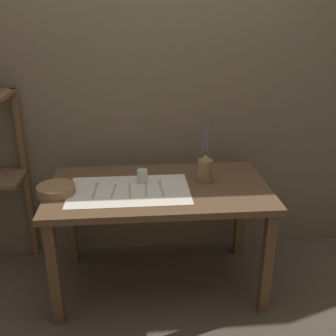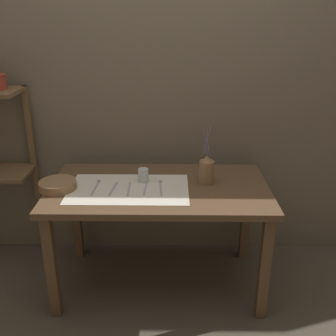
{
  "view_description": "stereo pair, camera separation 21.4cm",
  "coord_description": "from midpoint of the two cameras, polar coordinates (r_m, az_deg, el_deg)",
  "views": [
    {
      "loc": [
        -0.13,
        -2.21,
        1.73
      ],
      "look_at": [
        0.06,
        0.0,
        0.84
      ],
      "focal_mm": 42.0,
      "sensor_mm": 36.0,
      "label": 1
    },
    {
      "loc": [
        0.08,
        -2.22,
        1.73
      ],
      "look_at": [
        0.06,
        0.0,
        0.84
      ],
      "focal_mm": 42.0,
      "sensor_mm": 36.0,
      "label": 2
    }
  ],
  "objects": [
    {
      "name": "linen_cloth",
      "position": [
        2.39,
        -3.18,
        -3.08
      ],
      "size": [
        0.73,
        0.44,
        0.0
      ],
      "color": "silver",
      "rests_on": "wooden_table"
    },
    {
      "name": "spoon_outer",
      "position": [
        2.44,
        1.41,
        -2.42
      ],
      "size": [
        0.03,
        0.21,
        0.02
      ],
      "color": "#A8A8AD",
      "rests_on": "wooden_table"
    },
    {
      "name": "wooden_bowl",
      "position": [
        2.44,
        -13.33,
        -2.48
      ],
      "size": [
        0.22,
        0.22,
        0.05
      ],
      "color": "#8E6B47",
      "rests_on": "wooden_table"
    },
    {
      "name": "spoon_inner",
      "position": [
        2.46,
        -7.79,
        -2.38
      ],
      "size": [
        0.03,
        0.21,
        0.02
      ],
      "color": "#A8A8AD",
      "rests_on": "wooden_table"
    },
    {
      "name": "ground_plane",
      "position": [
        2.81,
        1.07,
        -16.23
      ],
      "size": [
        12.0,
        12.0,
        0.0
      ],
      "primitive_type": "plane",
      "color": "brown"
    },
    {
      "name": "pitcher_with_flowers",
      "position": [
        2.46,
        8.08,
        -0.36
      ],
      "size": [
        0.09,
        0.09,
        0.38
      ],
      "color": "olive",
      "rests_on": "wooden_table"
    },
    {
      "name": "glass_tumbler_near",
      "position": [
        2.47,
        -1.14,
        -1.1
      ],
      "size": [
        0.07,
        0.07,
        0.09
      ],
      "color": "silver",
      "rests_on": "wooden_table"
    },
    {
      "name": "knife_center",
      "position": [
        2.39,
        -5.45,
        -3.07
      ],
      "size": [
        0.03,
        0.2,
        0.0
      ],
      "color": "#A8A8AD",
      "rests_on": "wooden_table"
    },
    {
      "name": "fork_outer",
      "position": [
        2.38,
        -3.14,
        -3.15
      ],
      "size": [
        0.02,
        0.2,
        0.0
      ],
      "color": "#A8A8AD",
      "rests_on": "wooden_table"
    },
    {
      "name": "stone_wall_back",
      "position": [
        2.75,
        1.19,
        10.66
      ],
      "size": [
        7.0,
        0.06,
        2.4
      ],
      "color": "#6B5E4C",
      "rests_on": "ground_plane"
    },
    {
      "name": "fork_inner",
      "position": [
        2.39,
        -0.74,
        -2.98
      ],
      "size": [
        0.02,
        0.2,
        0.0
      ],
      "color": "#A8A8AD",
      "rests_on": "wooden_table"
    },
    {
      "name": "wooden_table",
      "position": [
        2.47,
        1.17,
        -4.58
      ],
      "size": [
        1.36,
        0.75,
        0.72
      ],
      "color": "brown",
      "rests_on": "ground_plane"
    }
  ]
}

